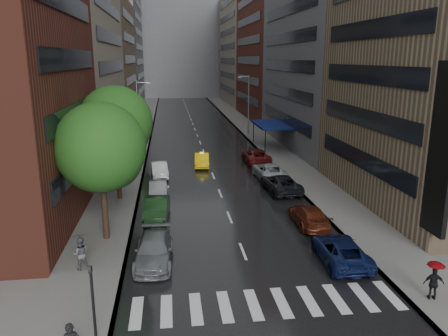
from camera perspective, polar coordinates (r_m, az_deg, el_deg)
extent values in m
plane|color=gray|center=(24.04, 4.14, -14.81)|extent=(220.00, 220.00, 0.00)
cube|color=black|center=(71.67, -3.72, 4.82)|extent=(14.00, 140.00, 0.01)
cube|color=gray|center=(71.68, -10.94, 4.65)|extent=(4.00, 140.00, 0.15)
cube|color=gray|center=(72.75, 3.40, 5.02)|extent=(4.00, 140.00, 0.15)
cube|color=silver|center=(21.99, -11.36, -18.03)|extent=(0.55, 2.80, 0.01)
cube|color=silver|center=(21.92, -7.53, -17.97)|extent=(0.55, 2.80, 0.01)
cube|color=silver|center=(21.94, -3.69, -17.83)|extent=(0.55, 2.80, 0.01)
cube|color=silver|center=(22.05, 0.13, -17.62)|extent=(0.55, 2.80, 0.01)
cube|color=silver|center=(22.25, 3.87, -17.34)|extent=(0.55, 2.80, 0.01)
cube|color=silver|center=(22.53, 7.53, -17.00)|extent=(0.55, 2.80, 0.01)
cube|color=silver|center=(22.90, 11.07, -16.61)|extent=(0.55, 2.80, 0.01)
cube|color=silver|center=(23.34, 14.47, -16.18)|extent=(0.55, 2.80, 0.01)
cube|color=silver|center=(23.86, 17.72, -15.71)|extent=(0.55, 2.80, 0.01)
cube|color=silver|center=(24.44, 20.81, -15.22)|extent=(0.55, 2.80, 0.01)
cube|color=maroon|center=(34.32, -26.36, 15.06)|extent=(8.00, 20.00, 26.00)
cube|color=gray|center=(57.83, -18.91, 18.79)|extent=(8.00, 28.00, 34.00)
cube|color=#937A5B|center=(85.26, -14.86, 13.30)|extent=(8.00, 28.00, 22.00)
cube|color=slate|center=(115.32, -13.17, 17.50)|extent=(8.00, 32.00, 38.00)
cube|color=#937A5B|center=(38.03, 24.59, 18.05)|extent=(8.00, 20.00, 30.00)
cube|color=slate|center=(59.79, 11.97, 14.24)|extent=(8.00, 28.00, 24.00)
cube|color=maroon|center=(86.99, 5.89, 18.31)|extent=(8.00, 28.00, 36.00)
cube|color=gray|center=(116.22, 2.40, 15.34)|extent=(8.00, 32.00, 28.00)
cube|color=black|center=(27.82, 26.57, 2.04)|extent=(0.30, 2.20, 10.00)
cube|color=slate|center=(138.72, -5.68, 15.93)|extent=(40.00, 14.00, 32.00)
cylinder|color=#382619|center=(29.24, -15.35, -4.57)|extent=(0.40, 0.40, 4.98)
sphere|color=#1E5116|center=(28.29, -15.85, 2.61)|extent=(5.69, 5.69, 5.69)
cylinder|color=#382619|center=(37.28, -13.64, -0.21)|extent=(0.40, 0.40, 5.24)
sphere|color=#1E5116|center=(36.53, -13.99, 5.77)|extent=(5.99, 5.99, 5.99)
cylinder|color=#382619|center=(54.85, -11.64, 3.72)|extent=(0.40, 0.40, 3.88)
sphere|color=#1E5116|center=(54.41, -11.80, 6.73)|extent=(4.44, 4.44, 4.44)
imported|color=yellow|center=(48.14, -2.92, 1.07)|extent=(1.84, 4.49, 1.45)
imported|color=slate|center=(26.18, -9.13, -10.57)|extent=(2.32, 5.26, 1.50)
imported|color=#163217|center=(32.82, -8.78, -5.30)|extent=(2.00, 4.87, 1.57)
imported|color=gray|center=(37.75, -8.60, -2.82)|extent=(1.53, 4.26, 1.40)
imported|color=silver|center=(44.38, -8.43, -0.19)|extent=(1.90, 4.55, 1.46)
imported|color=#0E1843|center=(26.74, 14.99, -10.38)|extent=(2.64, 5.39, 1.47)
imported|color=#582011|center=(31.83, 11.05, -6.14)|extent=(2.09, 5.00, 1.44)
imported|color=black|center=(39.13, 7.42, -2.02)|extent=(2.97, 5.84, 1.58)
imported|color=#A1A5AA|center=(43.34, 5.94, -0.38)|extent=(2.81, 5.77, 1.58)
imported|color=#5A1212|center=(49.71, 4.19, 1.56)|extent=(2.68, 5.79, 1.61)
imported|color=#55555A|center=(25.91, -18.23, -10.58)|extent=(1.01, 0.83, 1.89)
imported|color=black|center=(25.63, -18.35, -9.15)|extent=(0.96, 0.98, 0.88)
imported|color=black|center=(24.22, 25.71, -13.44)|extent=(1.04, 0.63, 1.65)
imported|color=maroon|center=(23.87, 25.93, -11.68)|extent=(0.82, 0.82, 0.72)
cylinder|color=black|center=(19.44, -16.68, -17.04)|extent=(0.12, 0.12, 3.20)
imported|color=black|center=(18.76, -16.99, -13.37)|extent=(0.18, 0.15, 0.90)
cylinder|color=gray|center=(51.18, -11.15, 6.08)|extent=(0.18, 0.18, 9.00)
cube|color=gray|center=(50.70, -9.78, 10.84)|extent=(0.50, 0.22, 0.16)
cylinder|color=gray|center=(67.06, 3.23, 8.19)|extent=(0.18, 0.18, 9.00)
cube|color=gray|center=(66.51, 2.07, 11.78)|extent=(0.50, 0.22, 0.16)
cube|color=navy|center=(57.78, 6.18, 5.66)|extent=(4.00, 8.00, 0.25)
cylinder|color=black|center=(54.02, 5.41, 3.47)|extent=(0.12, 0.12, 3.00)
cylinder|color=black|center=(61.35, 3.87, 4.79)|extent=(0.12, 0.12, 3.00)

